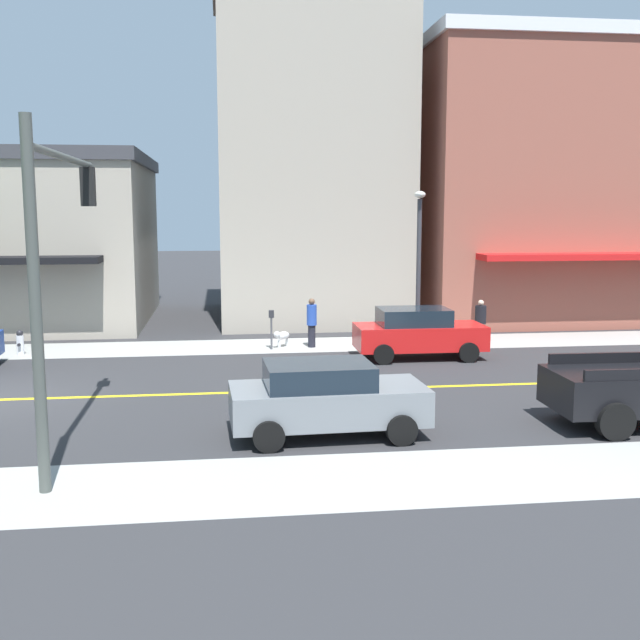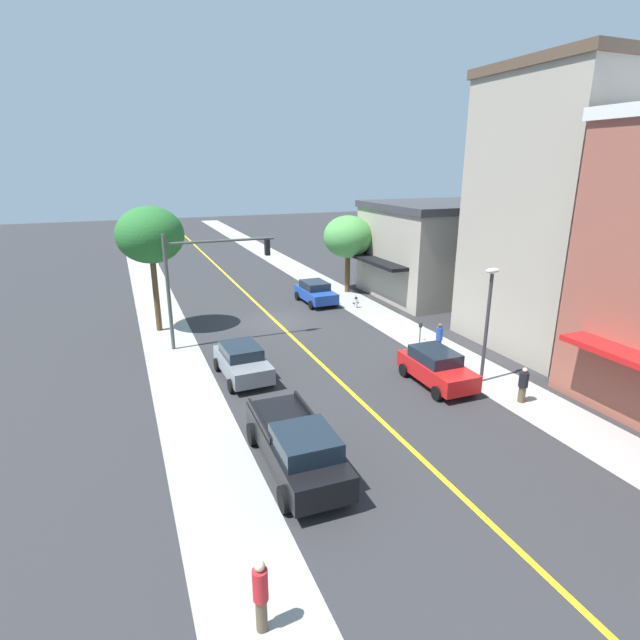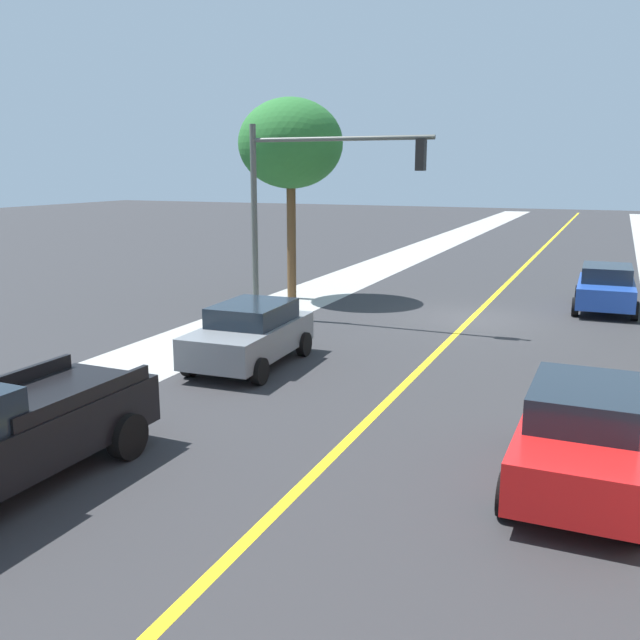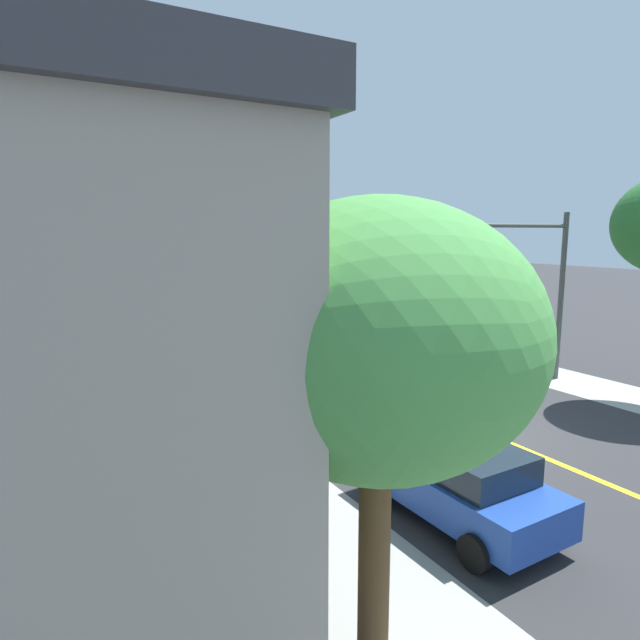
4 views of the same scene
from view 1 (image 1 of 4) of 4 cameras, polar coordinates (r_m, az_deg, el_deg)
sidewalk_left at (r=27.48m, az=-19.16°, el=-2.17°), size 2.91×126.00×0.01m
pale_office_building at (r=34.72m, az=-20.33°, el=5.73°), size 11.93×9.38×7.05m
corner_shop_building at (r=34.14m, az=-0.96°, el=12.48°), size 9.82×8.01×14.51m
tan_rowhouse at (r=36.54m, az=15.08°, el=9.82°), size 12.48×11.08×11.84m
fire_hydrant at (r=27.07m, az=-21.55°, el=-1.58°), size 0.44×0.24×0.83m
parking_meter at (r=26.10m, az=-3.66°, el=-0.27°), size 0.12×0.18×1.36m
traffic_light_mast at (r=15.15m, az=-19.11°, el=5.90°), size 6.03×0.32×6.30m
street_lamp at (r=26.72m, az=7.42°, el=5.31°), size 0.70×0.36×5.40m
red_sedan_left_curb at (r=24.75m, az=7.36°, el=-0.92°), size 2.01×4.14×1.63m
grey_sedan_right_curb at (r=16.19m, az=0.45°, el=-5.84°), size 2.20×4.19×1.58m
pedestrian_black_shirt at (r=27.83m, az=11.93°, el=-0.07°), size 0.40×0.40×1.57m
pedestrian_blue_shirt at (r=26.47m, az=-0.63°, el=-0.11°), size 0.35×0.35×1.72m
small_dog at (r=26.61m, az=-2.87°, el=-1.20°), size 0.72×0.66×0.60m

